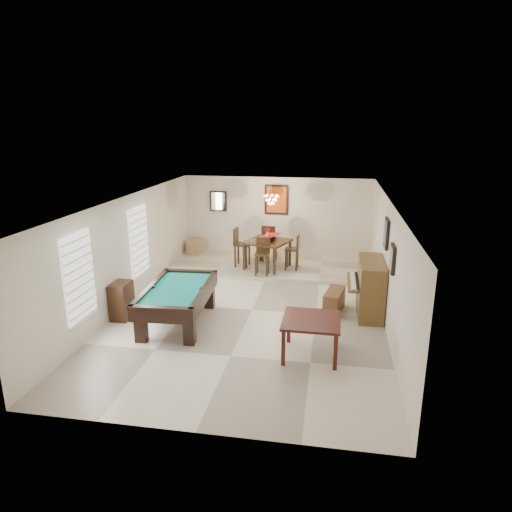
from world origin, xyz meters
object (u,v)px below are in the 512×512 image
(square_table, at_px, (311,337))
(dining_table, at_px, (267,252))
(piano_bench, at_px, (334,301))
(apothecary_chest, at_px, (122,301))
(pool_table, at_px, (178,306))
(corner_bench, at_px, (196,246))
(dining_chair_west, at_px, (242,247))
(dining_chair_south, at_px, (262,257))
(dining_chair_east, at_px, (292,252))
(upright_piano, at_px, (364,287))
(chandelier, at_px, (271,196))
(flower_vase, at_px, (267,232))
(dining_chair_north, at_px, (270,243))

(square_table, bearing_deg, dining_table, 107.56)
(piano_bench, height_order, dining_table, dining_table)
(piano_bench, xyz_separation_m, apothecary_chest, (-4.68, -1.21, 0.17))
(square_table, bearing_deg, piano_bench, 79.17)
(pool_table, bearing_deg, piano_bench, 16.98)
(corner_bench, bearing_deg, dining_chair_west, -31.23)
(apothecary_chest, relative_size, corner_bench, 1.61)
(square_table, bearing_deg, dining_chair_south, 110.72)
(dining_table, relative_size, dining_chair_east, 1.10)
(square_table, height_order, apothecary_chest, apothecary_chest)
(square_table, height_order, dining_chair_south, dining_chair_south)
(pool_table, xyz_separation_m, dining_chair_west, (0.64, 3.94, 0.30))
(square_table, relative_size, apothecary_chest, 1.27)
(upright_piano, bearing_deg, corner_bench, 143.86)
(dining_chair_south, height_order, dining_chair_east, dining_chair_south)
(upright_piano, bearing_deg, chandelier, 131.27)
(upright_piano, height_order, dining_chair_south, upright_piano)
(apothecary_chest, xyz_separation_m, chandelier, (2.78, 4.15, 1.78))
(flower_vase, height_order, corner_bench, flower_vase)
(square_table, bearing_deg, apothecary_chest, 166.78)
(dining_table, relative_size, dining_chair_west, 0.99)
(square_table, distance_m, apothecary_chest, 4.38)
(piano_bench, height_order, dining_chair_north, dining_chair_north)
(square_table, distance_m, flower_vase, 5.18)
(square_table, xyz_separation_m, flower_vase, (-1.54, 4.87, 0.83))
(upright_piano, bearing_deg, dining_chair_east, 125.72)
(pool_table, relative_size, chandelier, 3.98)
(dining_table, bearing_deg, dining_chair_north, 92.38)
(pool_table, bearing_deg, dining_chair_east, 58.28)
(apothecary_chest, relative_size, dining_chair_south, 0.80)
(upright_piano, distance_m, dining_chair_north, 4.27)
(square_table, relative_size, dining_chair_east, 1.03)
(dining_chair_south, xyz_separation_m, dining_chair_west, (-0.71, 0.73, 0.05))
(apothecary_chest, relative_size, dining_chair_east, 0.81)
(piano_bench, bearing_deg, dining_chair_north, 120.60)
(square_table, distance_m, dining_chair_west, 5.44)
(piano_bench, bearing_deg, chandelier, 122.95)
(pool_table, height_order, dining_chair_south, dining_chair_south)
(pool_table, relative_size, flower_vase, 9.11)
(square_table, height_order, dining_chair_west, dining_chair_west)
(square_table, relative_size, dining_chair_south, 1.01)
(dining_chair_west, bearing_deg, pool_table, 175.25)
(dining_table, height_order, corner_bench, dining_table)
(flower_vase, bearing_deg, apothecary_chest, -125.07)
(chandelier, bearing_deg, dining_chair_east, -22.63)
(upright_piano, distance_m, chandelier, 4.19)
(dining_chair_south, distance_m, dining_chair_north, 1.39)
(upright_piano, relative_size, piano_bench, 1.66)
(pool_table, relative_size, upright_piano, 1.59)
(pool_table, distance_m, dining_chair_north, 4.81)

